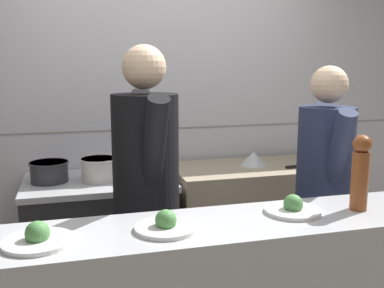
{
  "coord_description": "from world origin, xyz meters",
  "views": [
    {
      "loc": [
        -0.7,
        -2.02,
        1.65
      ],
      "look_at": [
        0.05,
        0.71,
        1.15
      ],
      "focal_mm": 42.0,
      "sensor_mm": 36.0,
      "label": 1
    }
  ],
  "objects": [
    {
      "name": "chef_head_cook",
      "position": [
        -0.32,
        0.32,
        0.98
      ],
      "size": [
        0.37,
        0.77,
        1.76
      ],
      "rotation": [
        0.0,
        0.0,
        0.03
      ],
      "color": "black",
      "rests_on": "ground_plane"
    },
    {
      "name": "braising_pot",
      "position": [
        -0.21,
        1.03,
        0.95
      ],
      "size": [
        0.3,
        0.3,
        0.16
      ],
      "color": "beige",
      "rests_on": "oven_range"
    },
    {
      "name": "plated_dish_dessert",
      "position": [
        0.26,
        -0.26,
        1.01
      ],
      "size": [
        0.26,
        0.26,
        0.09
      ],
      "color": "white",
      "rests_on": "pass_counter"
    },
    {
      "name": "pepper_mill",
      "position": [
        0.57,
        -0.3,
        1.17
      ],
      "size": [
        0.09,
        0.09,
        0.35
      ],
      "color": "brown",
      "rests_on": "pass_counter"
    },
    {
      "name": "sauce_pot",
      "position": [
        -0.52,
        1.04,
        0.95
      ],
      "size": [
        0.26,
        0.26,
        0.16
      ],
      "color": "beige",
      "rests_on": "oven_range"
    },
    {
      "name": "wall_back_tiled",
      "position": [
        0.0,
        1.48,
        1.3
      ],
      "size": [
        8.0,
        0.06,
        2.6
      ],
      "color": "silver",
      "rests_on": "ground_plane"
    },
    {
      "name": "stock_pot",
      "position": [
        -0.85,
        1.09,
        0.94
      ],
      "size": [
        0.26,
        0.26,
        0.14
      ],
      "color": "#2D2D33",
      "rests_on": "oven_range"
    },
    {
      "name": "oven_range",
      "position": [
        -0.53,
        1.08,
        0.43
      ],
      "size": [
        1.02,
        0.71,
        0.86
      ],
      "color": "#232326",
      "rests_on": "ground_plane"
    },
    {
      "name": "mixing_bowl_steel",
      "position": [
        0.65,
        1.1,
        0.94
      ],
      "size": [
        0.22,
        0.22,
        0.11
      ],
      "color": "#B7BABF",
      "rests_on": "prep_counter"
    },
    {
      "name": "plated_dish_main",
      "position": [
        -0.84,
        -0.33,
        1.01
      ],
      "size": [
        0.27,
        0.27,
        0.09
      ],
      "color": "white",
      "rests_on": "pass_counter"
    },
    {
      "name": "chef_sous",
      "position": [
        0.77,
        0.3,
        0.92
      ],
      "size": [
        0.4,
        0.72,
        1.65
      ],
      "rotation": [
        0.0,
        0.0,
        -0.23
      ],
      "color": "black",
      "rests_on": "ground_plane"
    },
    {
      "name": "chefs_knife",
      "position": [
        0.97,
        0.94,
        0.89
      ],
      "size": [
        0.34,
        0.07,
        0.02
      ],
      "color": "#B7BABF",
      "rests_on": "prep_counter"
    },
    {
      "name": "plated_dish_appetiser",
      "position": [
        -0.34,
        -0.32,
        1.01
      ],
      "size": [
        0.26,
        0.26,
        0.09
      ],
      "color": "white",
      "rests_on": "pass_counter"
    },
    {
      "name": "prep_counter",
      "position": [
        0.68,
        1.08,
        0.44
      ],
      "size": [
        1.32,
        0.65,
        0.89
      ],
      "color": "gray",
      "rests_on": "ground_plane"
    }
  ]
}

